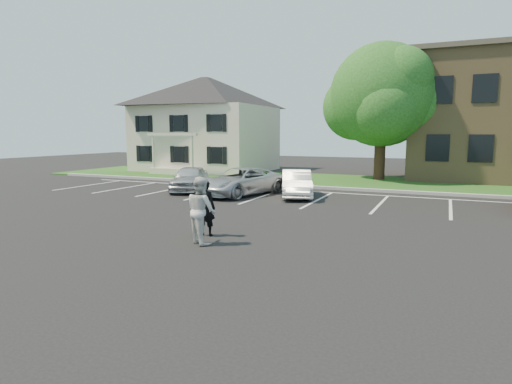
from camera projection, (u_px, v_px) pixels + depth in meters
ground_plane at (242, 238)px, 12.50m from camera, size 90.00×90.00×0.00m
curb at (338, 188)px, 23.35m from camera, size 40.00×0.30×0.15m
grass_strip at (353, 182)px, 26.97m from camera, size 44.00×8.00×0.08m
stall_lines at (352, 199)px, 20.03m from camera, size 34.00×5.36×0.01m
house at (206, 124)px, 35.31m from camera, size 10.30×9.22×7.60m
tree at (384, 97)px, 27.42m from camera, size 7.80×7.20×8.80m
man_black_suit at (206, 208)px, 12.77m from camera, size 0.65×0.45×1.68m
man_white_shirt at (201, 210)px, 11.86m from camera, size 1.15×1.09×1.88m
car_silver_west at (190, 178)px, 22.78m from camera, size 2.87×4.27×1.35m
car_silver_minivan at (240, 181)px, 21.29m from camera, size 3.49×5.33×1.36m
car_white_sedan at (297, 184)px, 20.68m from camera, size 2.68×4.17×1.30m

